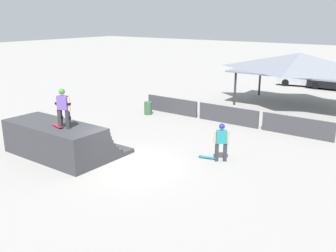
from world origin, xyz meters
TOP-DOWN VIEW (x-y plane):
  - ground_plane at (0.00, 0.00)m, footprint 160.00×160.00m
  - quarter_pipe_ramp at (-3.40, -0.93)m, footprint 5.17×3.61m
  - skater_on_deck at (-2.44, -1.33)m, footprint 0.75×0.45m
  - skateboard_on_deck at (-2.80, -1.41)m, footprint 0.80×0.38m
  - bystander_walking at (3.07, 2.84)m, footprint 0.63×0.49m
  - skateboard_on_ground at (2.41, 2.75)m, footprint 0.84×0.40m
  - barrier_fence at (0.43, 8.59)m, footprint 12.35×0.12m
  - pavilion_shelter at (2.30, 15.59)m, footprint 8.93×5.31m
  - trash_bin at (-4.87, 7.41)m, footprint 0.52×0.52m
  - parked_car_silver at (-0.10, 24.21)m, footprint 4.35×2.38m
  - parked_car_black at (2.75, 23.99)m, footprint 4.00×1.74m

SIDE VIEW (x-z plane):
  - ground_plane at x=0.00m, z-range 0.00..0.00m
  - skateboard_on_ground at x=2.41m, z-range 0.01..0.10m
  - trash_bin at x=-4.87m, z-range 0.00..0.85m
  - barrier_fence at x=0.43m, z-range 0.00..1.05m
  - parked_car_black at x=2.75m, z-range -0.04..1.24m
  - parked_car_silver at x=-0.10m, z-range -0.04..1.24m
  - quarter_pipe_ramp at x=-3.40m, z-range -0.08..1.50m
  - bystander_walking at x=3.07m, z-range 0.15..1.92m
  - skateboard_on_deck at x=-2.80m, z-range 1.59..1.68m
  - skater_on_deck at x=-2.44m, z-range 1.71..3.47m
  - pavilion_shelter at x=2.30m, z-range 1.20..5.05m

